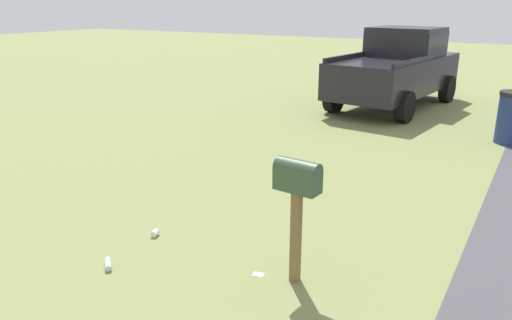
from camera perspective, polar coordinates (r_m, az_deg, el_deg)
The scene contains 5 objects.
mailbox at distance 4.78m, azimuth 4.82°, elevation -3.07°, with size 0.24×0.47×1.31m.
pickup_truck at distance 13.98m, azimuth 16.19°, elevation 10.49°, with size 4.98×2.59×2.09m.
litter_cup_midfield_b at distance 6.21m, azimuth -11.68°, elevation -8.32°, with size 0.08×0.08×0.10m, color white.
litter_bottle_by_mailbox at distance 5.67m, azimuth -16.83°, elevation -11.51°, with size 0.07×0.07×0.22m, color #B2D8BF.
litter_wrapper_far_scatter at distance 5.32m, azimuth 0.27°, elevation -13.15°, with size 0.12×0.08×0.01m, color silver.
Camera 1 is at (2.61, -1.94, 2.75)m, focal length 34.39 mm.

